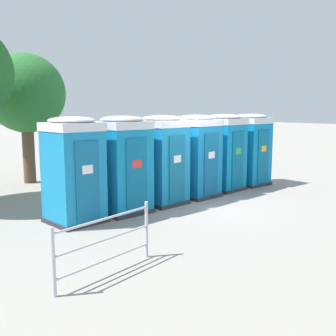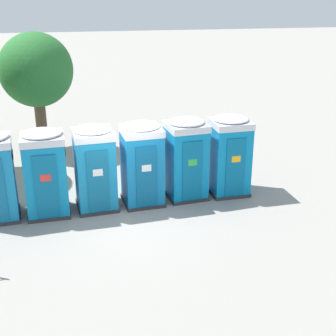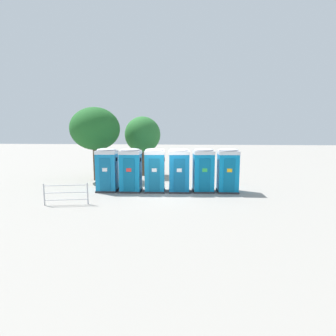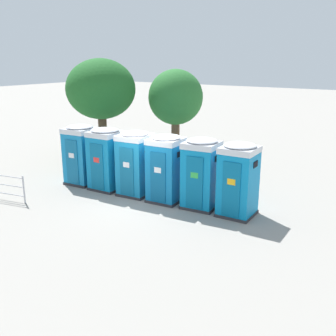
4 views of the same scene
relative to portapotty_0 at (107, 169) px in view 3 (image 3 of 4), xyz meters
name	(u,v)px [view 3 (image 3 of 4)]	position (x,y,z in m)	size (l,w,h in m)	color
ground_plane	(167,194)	(3.55, -0.37, -1.28)	(120.00, 120.00, 0.00)	gray
portapotty_0	(107,169)	(0.00, 0.00, 0.00)	(1.29, 1.31, 2.54)	#2D2D33
portapotty_1	(131,170)	(1.41, 0.03, 0.00)	(1.27, 1.26, 2.54)	#2D2D33
portapotty_2	(155,170)	(2.81, 0.14, 0.00)	(1.27, 1.30, 2.54)	#2D2D33
portapotty_3	(179,170)	(4.21, 0.21, 0.00)	(1.27, 1.29, 2.54)	#2D2D33
portapotty_4	(203,170)	(5.61, 0.39, 0.00)	(1.31, 1.32, 2.54)	#2D2D33
portapotty_5	(228,170)	(7.02, 0.42, 0.00)	(1.22, 1.24, 2.54)	#2D2D33
street_tree_0	(143,135)	(1.01, 5.80, 1.94)	(2.81, 2.81, 4.68)	brown
street_tree_1	(95,129)	(-1.95, 3.43, 2.39)	(3.50, 3.50, 5.21)	#4C3826
event_barrier	(66,193)	(-0.98, -3.14, -0.72)	(2.02, 0.47, 1.05)	#B7B7BC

